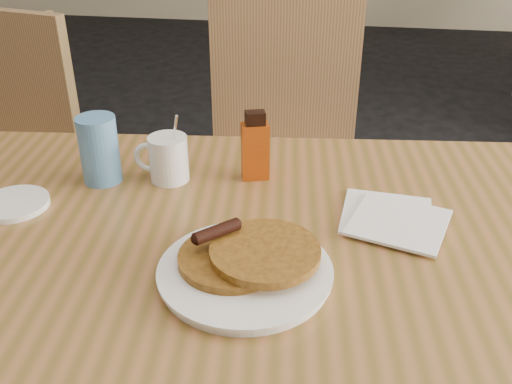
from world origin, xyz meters
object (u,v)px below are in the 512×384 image
coffee_mug (167,158)px  syrup_bottle (255,148)px  pancake_plate (246,266)px  main_table (234,249)px  blue_tumbler (99,150)px  chair_wall_extra (10,139)px  chair_main_far (279,137)px

coffee_mug → syrup_bottle: bearing=-6.9°
pancake_plate → coffee_mug: coffee_mug is taller
main_table → blue_tumbler: blue_tumbler is taller
main_table → coffee_mug: coffee_mug is taller
chair_wall_extra → syrup_bottle: (0.87, -0.46, 0.24)m
main_table → pancake_plate: bearing=-70.3°
chair_main_far → syrup_bottle: (0.01, -0.53, 0.21)m
pancake_plate → syrup_bottle: 0.35m
chair_main_far → coffee_mug: bearing=-107.2°
syrup_bottle → blue_tumbler: size_ratio=1.05×
chair_wall_extra → pancake_plate: 1.23m
blue_tumbler → main_table: bearing=-26.1°
main_table → syrup_bottle: bearing=88.8°
coffee_mug → pancake_plate: bearing=-72.5°
syrup_bottle → blue_tumbler: (-0.32, -0.06, 0.00)m
chair_main_far → coffee_mug: (-0.17, -0.57, 0.19)m
chair_main_far → main_table: bearing=-89.9°
pancake_plate → blue_tumbler: (-0.36, 0.28, 0.05)m
main_table → chair_main_far: bearing=90.4°
chair_main_far → chair_wall_extra: 0.87m
chair_main_far → pancake_plate: chair_main_far is taller
pancake_plate → coffee_mug: bearing=126.1°
chair_wall_extra → blue_tumbler: 0.80m
chair_main_far → chair_wall_extra: chair_main_far is taller
syrup_bottle → main_table: bearing=-108.4°
chair_wall_extra → syrup_bottle: size_ratio=6.37×
chair_wall_extra → coffee_mug: 0.88m
coffee_mug → syrup_bottle: size_ratio=1.02×
chair_main_far → coffee_mug: chair_main_far is taller
main_table → pancake_plate: size_ratio=4.96×
chair_wall_extra → pancake_plate: bearing=-28.9°
coffee_mug → blue_tumbler: (-0.14, -0.03, 0.02)m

